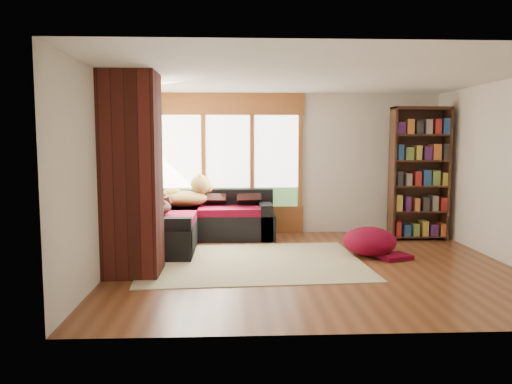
# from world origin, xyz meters

# --- Properties ---
(floor) EXTENTS (5.50, 5.50, 0.00)m
(floor) POSITION_xyz_m (0.00, 0.00, 0.00)
(floor) COLOR #5D3119
(floor) RESTS_ON ground
(ceiling) EXTENTS (5.50, 5.50, 0.00)m
(ceiling) POSITION_xyz_m (0.00, 0.00, 2.60)
(ceiling) COLOR white
(wall_back) EXTENTS (5.50, 0.04, 2.60)m
(wall_back) POSITION_xyz_m (0.00, 2.50, 1.30)
(wall_back) COLOR silver
(wall_back) RESTS_ON ground
(wall_front) EXTENTS (5.50, 0.04, 2.60)m
(wall_front) POSITION_xyz_m (0.00, -2.50, 1.30)
(wall_front) COLOR silver
(wall_front) RESTS_ON ground
(wall_left) EXTENTS (0.04, 5.00, 2.60)m
(wall_left) POSITION_xyz_m (-2.75, 0.00, 1.30)
(wall_left) COLOR silver
(wall_left) RESTS_ON ground
(wall_right) EXTENTS (0.04, 5.00, 2.60)m
(wall_right) POSITION_xyz_m (2.75, 0.00, 1.30)
(wall_right) COLOR silver
(wall_right) RESTS_ON ground
(windows_back) EXTENTS (2.82, 0.10, 1.90)m
(windows_back) POSITION_xyz_m (-1.20, 2.47, 1.35)
(windows_back) COLOR #975626
(windows_back) RESTS_ON wall_back
(windows_left) EXTENTS (0.10, 2.62, 1.90)m
(windows_left) POSITION_xyz_m (-2.72, 1.20, 1.35)
(windows_left) COLOR #975626
(windows_left) RESTS_ON wall_left
(roller_blind) EXTENTS (0.03, 0.72, 0.90)m
(roller_blind) POSITION_xyz_m (-2.69, 2.03, 1.75)
(roller_blind) COLOR #668855
(roller_blind) RESTS_ON wall_left
(brick_chimney) EXTENTS (0.70, 0.70, 2.60)m
(brick_chimney) POSITION_xyz_m (-2.40, -0.35, 1.30)
(brick_chimney) COLOR #471914
(brick_chimney) RESTS_ON ground
(sectional_sofa) EXTENTS (2.20, 2.20, 0.80)m
(sectional_sofa) POSITION_xyz_m (-1.95, 1.70, 0.30)
(sectional_sofa) COLOR black
(sectional_sofa) RESTS_ON ground
(area_rug) EXTENTS (3.25, 2.56, 0.01)m
(area_rug) POSITION_xyz_m (-0.83, 0.19, 0.01)
(area_rug) COLOR beige
(area_rug) RESTS_ON ground
(bookshelf) EXTENTS (0.99, 0.33, 2.31)m
(bookshelf) POSITION_xyz_m (2.14, 1.73, 1.16)
(bookshelf) COLOR #391E13
(bookshelf) RESTS_ON ground
(pouf) EXTENTS (0.95, 0.95, 0.43)m
(pouf) POSITION_xyz_m (0.96, 0.55, 0.23)
(pouf) COLOR maroon
(pouf) RESTS_ON area_rug
(dog_tan) EXTENTS (0.99, 0.72, 0.50)m
(dog_tan) POSITION_xyz_m (-1.91, 1.97, 0.79)
(dog_tan) COLOR brown
(dog_tan) RESTS_ON sectional_sofa
(dog_brindle) EXTENTS (0.64, 0.87, 0.43)m
(dog_brindle) POSITION_xyz_m (-2.34, 1.06, 0.75)
(dog_brindle) COLOR #321F15
(dog_brindle) RESTS_ON sectional_sofa
(throw_pillows) EXTENTS (1.98, 1.68, 0.45)m
(throw_pillows) POSITION_xyz_m (-1.92, 1.85, 0.75)
(throw_pillows) COLOR black
(throw_pillows) RESTS_ON sectional_sofa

